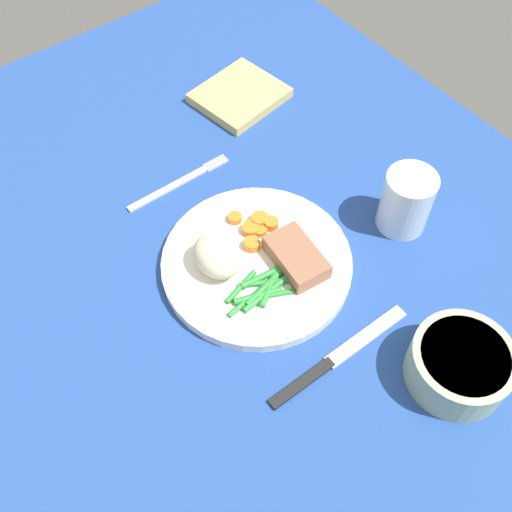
% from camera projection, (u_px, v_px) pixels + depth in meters
% --- Properties ---
extents(dining_table, '(1.20, 0.90, 0.02)m').
position_uv_depth(dining_table, '(264.00, 279.00, 0.79)').
color(dining_table, '#234793').
rests_on(dining_table, ground).
extents(dinner_plate, '(0.25, 0.25, 0.02)m').
position_uv_depth(dinner_plate, '(256.00, 264.00, 0.79)').
color(dinner_plate, white).
rests_on(dinner_plate, dining_table).
extents(meat_portion, '(0.09, 0.06, 0.02)m').
position_uv_depth(meat_portion, '(296.00, 257.00, 0.77)').
color(meat_portion, '#936047').
rests_on(meat_portion, dinner_plate).
extents(mashed_potatoes, '(0.07, 0.05, 0.05)m').
position_uv_depth(mashed_potatoes, '(217.00, 256.00, 0.75)').
color(mashed_potatoes, beige).
rests_on(mashed_potatoes, dinner_plate).
extents(carrot_slices, '(0.07, 0.06, 0.01)m').
position_uv_depth(carrot_slices, '(256.00, 228.00, 0.80)').
color(carrot_slices, orange).
rests_on(carrot_slices, dinner_plate).
extents(green_beans, '(0.06, 0.10, 0.01)m').
position_uv_depth(green_beans, '(262.00, 288.00, 0.75)').
color(green_beans, '#2D8C38').
rests_on(green_beans, dinner_plate).
extents(fork, '(0.01, 0.17, 0.00)m').
position_uv_depth(fork, '(178.00, 183.00, 0.87)').
color(fork, silver).
rests_on(fork, dining_table).
extents(knife, '(0.02, 0.21, 0.01)m').
position_uv_depth(knife, '(336.00, 358.00, 0.72)').
color(knife, black).
rests_on(knife, dining_table).
extents(water_glass, '(0.07, 0.07, 0.09)m').
position_uv_depth(water_glass, '(405.00, 205.00, 0.80)').
color(water_glass, silver).
rests_on(water_glass, dining_table).
extents(salad_bowl, '(0.12, 0.12, 0.05)m').
position_uv_depth(salad_bowl, '(460.00, 364.00, 0.68)').
color(salad_bowl, '#99B28C').
rests_on(salad_bowl, dining_table).
extents(napkin, '(0.13, 0.15, 0.02)m').
position_uv_depth(napkin, '(240.00, 95.00, 0.97)').
color(napkin, '#DBBC6B').
rests_on(napkin, dining_table).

